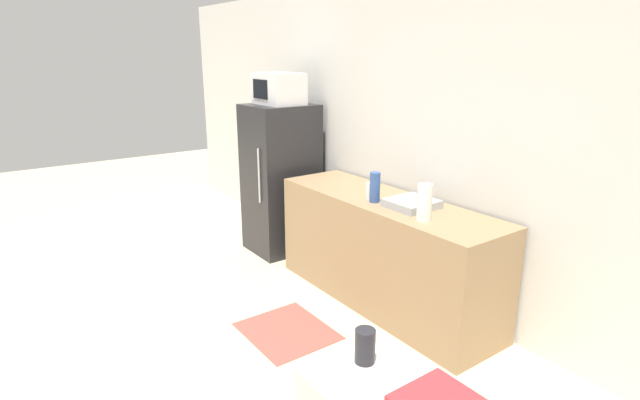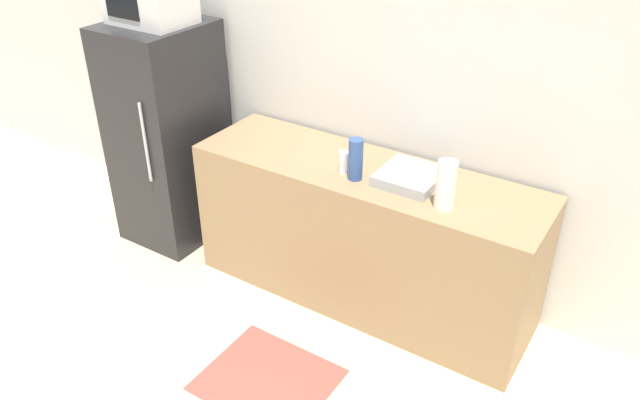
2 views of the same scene
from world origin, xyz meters
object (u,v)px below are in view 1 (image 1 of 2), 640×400
object	(u,v)px
microwave	(279,89)
jar	(365,346)
paper_towel_roll	(424,203)
bottle_tall	(375,187)
refrigerator	(281,179)
bottle_short	(370,191)

from	to	relation	value
microwave	jar	xyz separation A→B (m)	(3.14, -1.57, -0.62)
jar	paper_towel_roll	size ratio (longest dim) A/B	0.48
microwave	bottle_tall	size ratio (longest dim) A/B	2.06
refrigerator	bottle_tall	bearing A→B (deg)	-2.41
bottle_short	paper_towel_roll	bearing A→B (deg)	-4.52
refrigerator	paper_towel_roll	distance (m)	2.04
paper_towel_roll	refrigerator	bearing A→B (deg)	177.61
refrigerator	jar	size ratio (longest dim) A/B	12.30
microwave	bottle_tall	world-z (taller)	microwave
bottle_short	jar	bearing A→B (deg)	-41.64
jar	paper_towel_roll	xyz separation A→B (m)	(-1.11, 1.49, -0.03)
bottle_short	paper_towel_roll	distance (m)	0.63
refrigerator	bottle_short	xyz separation A→B (m)	(1.41, -0.04, 0.20)
bottle_short	jar	distance (m)	2.32
refrigerator	paper_towel_roll	bearing A→B (deg)	-2.39
microwave	bottle_tall	distance (m)	1.64
refrigerator	bottle_tall	world-z (taller)	refrigerator
microwave	refrigerator	bearing A→B (deg)	70.82
microwave	jar	size ratio (longest dim) A/B	3.95
paper_towel_roll	bottle_short	bearing A→B (deg)	175.48
bottle_tall	bottle_short	distance (m)	0.11
refrigerator	bottle_tall	xyz separation A→B (m)	(1.50, -0.06, 0.25)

